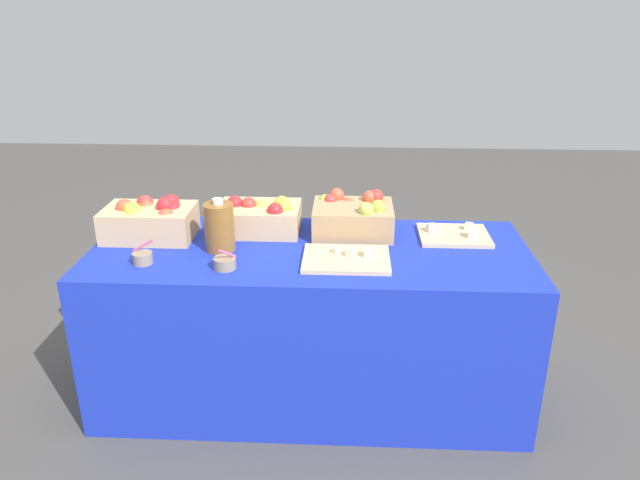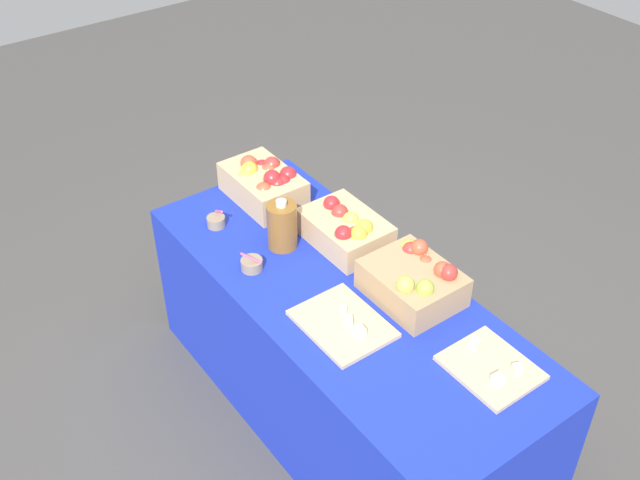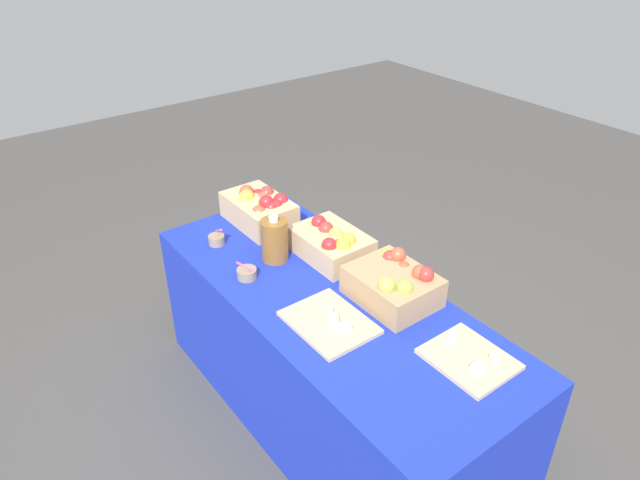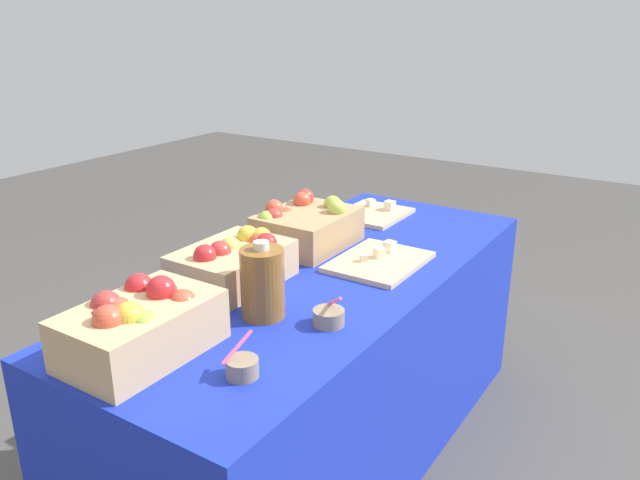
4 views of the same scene
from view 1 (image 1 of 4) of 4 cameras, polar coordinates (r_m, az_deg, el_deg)
name	(u,v)px [view 1 (image 1 of 4)]	position (r m, az deg, el deg)	size (l,w,h in m)	color
ground_plane	(311,390)	(2.97, -0.86, -14.04)	(10.00, 10.00, 0.00)	#474442
table	(311,323)	(2.77, -0.90, -7.86)	(1.90, 0.76, 0.74)	#192DB7
apple_crate_left	(150,219)	(2.80, -15.84, 1.92)	(0.40, 0.25, 0.19)	tan
apple_crate_middle	(261,216)	(2.78, -5.65, 2.25)	(0.37, 0.27, 0.17)	tan
apple_crate_right	(353,217)	(2.76, 3.15, 2.24)	(0.36, 0.29, 0.19)	tan
cutting_board_front	(347,259)	(2.48, 2.58, -1.78)	(0.36, 0.28, 0.06)	#D1B284
cutting_board_back	(454,235)	(2.79, 12.63, 0.48)	(0.31, 0.26, 0.06)	#D1B284
sample_bowl_near	(225,263)	(2.44, -9.04, -2.16)	(0.09, 0.09, 0.10)	gray
sample_bowl_mid	(143,258)	(2.55, -16.50, -1.62)	(0.10, 0.08, 0.11)	gray
cider_jug	(219,227)	(2.59, -9.54, 1.24)	(0.13, 0.13, 0.23)	brown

